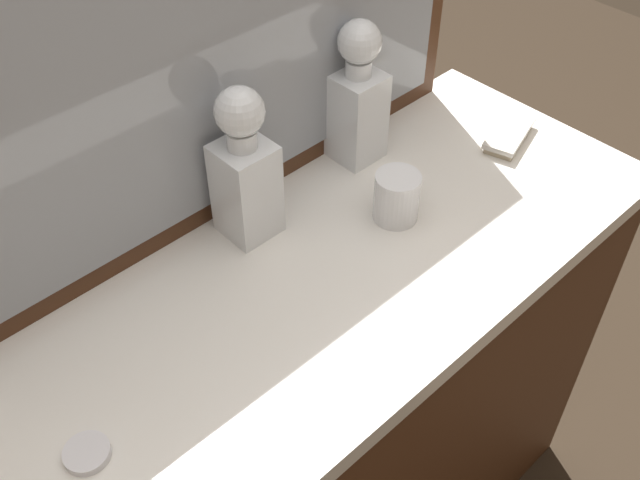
# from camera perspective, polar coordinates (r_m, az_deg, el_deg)

# --- Properties ---
(dresser) EXTENTS (1.28, 0.51, 0.93)m
(dresser) POSITION_cam_1_polar(r_m,az_deg,el_deg) (1.56, 0.00, -14.58)
(dresser) COLOR #472816
(dresser) RESTS_ON ground_plane
(dresser_mirror) EXTENTS (1.08, 0.03, 0.57)m
(dresser_mirror) POSITION_cam_1_polar(r_m,az_deg,el_deg) (1.16, -8.27, 13.29)
(dresser_mirror) COLOR #472816
(dresser_mirror) RESTS_ON dresser
(crystal_decanter_far_right) EXTENTS (0.09, 0.09, 0.28)m
(crystal_decanter_far_right) POSITION_cam_1_polar(r_m,az_deg,el_deg) (1.20, -5.71, 4.74)
(crystal_decanter_far_right) COLOR white
(crystal_decanter_far_right) RESTS_ON dresser
(crystal_decanter_far_left) EXTENTS (0.09, 0.09, 0.27)m
(crystal_decanter_far_left) POSITION_cam_1_polar(r_m,az_deg,el_deg) (1.36, 2.84, 10.22)
(crystal_decanter_far_left) COLOR white
(crystal_decanter_far_left) RESTS_ON dresser
(crystal_tumbler_center) EXTENTS (0.08, 0.08, 0.09)m
(crystal_tumbler_center) POSITION_cam_1_polar(r_m,az_deg,el_deg) (1.27, 5.85, 3.14)
(crystal_tumbler_center) COLOR white
(crystal_tumbler_center) RESTS_ON dresser
(silver_brush_front) EXTENTS (0.15, 0.10, 0.02)m
(silver_brush_front) POSITION_cam_1_polar(r_m,az_deg,el_deg) (1.50, 14.20, 7.77)
(silver_brush_front) COLOR #B7A88C
(silver_brush_front) RESTS_ON dresser
(porcelain_dish) EXTENTS (0.06, 0.06, 0.01)m
(porcelain_dish) POSITION_cam_1_polar(r_m,az_deg,el_deg) (1.04, -17.34, -15.25)
(porcelain_dish) COLOR silver
(porcelain_dish) RESTS_ON dresser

